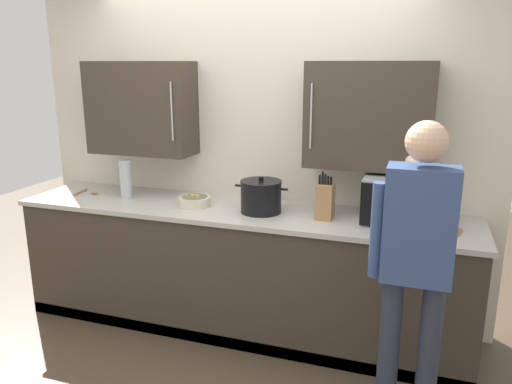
{
  "coord_description": "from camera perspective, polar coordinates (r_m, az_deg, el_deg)",
  "views": [
    {
      "loc": [
        1.23,
        -2.39,
        1.97
      ],
      "look_at": [
        0.15,
        0.79,
        1.09
      ],
      "focal_mm": 34.81,
      "sensor_mm": 36.0,
      "label": 1
    }
  ],
  "objects": [
    {
      "name": "fruit_bowl",
      "position": [
        3.69,
        -7.06,
        -0.98
      ],
      "size": [
        0.24,
        0.24,
        0.09
      ],
      "color": "beige",
      "rests_on": "counter_unit"
    },
    {
      "name": "knife_block",
      "position": [
        3.38,
        7.96,
        -0.99
      ],
      "size": [
        0.11,
        0.15,
        0.33
      ],
      "color": "#A37547",
      "rests_on": "counter_unit"
    },
    {
      "name": "microwave_oven",
      "position": [
        3.39,
        15.94,
        -0.89
      ],
      "size": [
        0.48,
        0.38,
        0.31
      ],
      "color": "#B7BABF",
      "rests_on": "counter_unit"
    },
    {
      "name": "person_figure",
      "position": [
        2.63,
        17.87,
        -7.09
      ],
      "size": [
        0.44,
        0.61,
        1.71
      ],
      "color": "#282D3D",
      "rests_on": "ground_plane"
    },
    {
      "name": "wooden_spoon",
      "position": [
        4.24,
        -18.76,
        -0.04
      ],
      "size": [
        0.18,
        0.19,
        0.02
      ],
      "color": "#A37547",
      "rests_on": "counter_unit"
    },
    {
      "name": "counter_unit",
      "position": [
        3.77,
        -1.95,
        -8.84
      ],
      "size": [
        3.36,
        0.7,
        0.94
      ],
      "color": "#3D3328",
      "rests_on": "ground_plane"
    },
    {
      "name": "back_wall_tiled",
      "position": [
        3.81,
        -0.3,
        5.87
      ],
      "size": [
        3.65,
        0.44,
        2.59
      ],
      "color": "beige",
      "rests_on": "ground_plane"
    },
    {
      "name": "stock_pot",
      "position": [
        3.49,
        0.58,
        -0.51
      ],
      "size": [
        0.39,
        0.29,
        0.26
      ],
      "color": "black",
      "rests_on": "counter_unit"
    },
    {
      "name": "thermos_flask",
      "position": [
        3.98,
        -14.75,
        1.44
      ],
      "size": [
        0.09,
        0.09,
        0.3
      ],
      "color": "#B7BABF",
      "rests_on": "counter_unit"
    }
  ]
}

